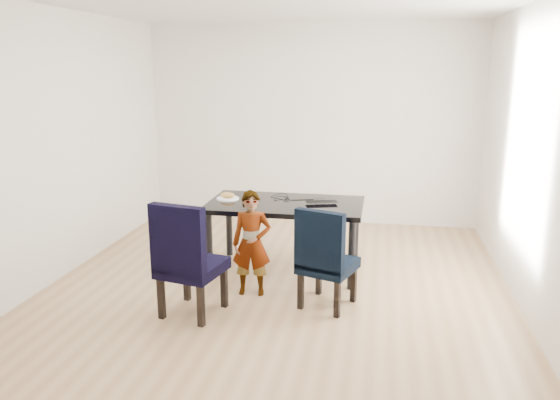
% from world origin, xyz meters
% --- Properties ---
extents(floor, '(4.50, 5.00, 0.01)m').
position_xyz_m(floor, '(0.00, 0.00, -0.01)').
color(floor, tan).
rests_on(floor, ground).
extents(wall_back, '(4.50, 0.01, 2.70)m').
position_xyz_m(wall_back, '(0.00, 2.50, 1.35)').
color(wall_back, white).
rests_on(wall_back, ground).
extents(wall_front, '(4.50, 0.01, 2.70)m').
position_xyz_m(wall_front, '(0.00, -2.50, 1.35)').
color(wall_front, silver).
rests_on(wall_front, ground).
extents(wall_left, '(0.01, 5.00, 2.70)m').
position_xyz_m(wall_left, '(-2.25, 0.00, 1.35)').
color(wall_left, silver).
rests_on(wall_left, ground).
extents(wall_right, '(0.01, 5.00, 2.70)m').
position_xyz_m(wall_right, '(2.25, 0.00, 1.35)').
color(wall_right, silver).
rests_on(wall_right, ground).
extents(dining_table, '(1.60, 0.90, 0.75)m').
position_xyz_m(dining_table, '(0.00, 0.50, 0.38)').
color(dining_table, black).
rests_on(dining_table, floor).
extents(chair_left, '(0.59, 0.61, 1.03)m').
position_xyz_m(chair_left, '(-0.62, -0.66, 0.52)').
color(chair_left, black).
rests_on(chair_left, floor).
extents(chair_right, '(0.58, 0.59, 0.94)m').
position_xyz_m(chair_right, '(0.53, -0.29, 0.47)').
color(chair_right, black).
rests_on(chair_right, floor).
extents(child, '(0.39, 0.28, 1.01)m').
position_xyz_m(child, '(-0.21, -0.15, 0.50)').
color(child, orange).
rests_on(child, floor).
extents(plate, '(0.30, 0.30, 0.01)m').
position_xyz_m(plate, '(-0.63, 0.53, 0.76)').
color(plate, white).
rests_on(plate, dining_table).
extents(sandwich, '(0.17, 0.12, 0.06)m').
position_xyz_m(sandwich, '(-0.63, 0.53, 0.79)').
color(sandwich, '#B48240').
rests_on(sandwich, plate).
extents(laptop, '(0.37, 0.30, 0.03)m').
position_xyz_m(laptop, '(0.36, 0.56, 0.76)').
color(laptop, black).
rests_on(laptop, dining_table).
extents(cable_tangle, '(0.16, 0.16, 0.01)m').
position_xyz_m(cable_tangle, '(-0.06, 0.61, 0.75)').
color(cable_tangle, black).
rests_on(cable_tangle, dining_table).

